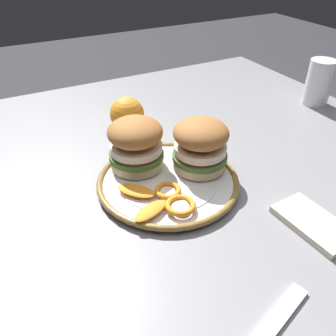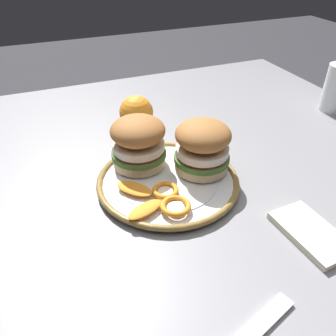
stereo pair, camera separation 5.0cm
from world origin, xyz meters
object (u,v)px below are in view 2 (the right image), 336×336
Objects in this scene: sandwich_half_right at (204,145)px; whole_orange at (136,113)px; dining_table at (191,201)px; drinking_glass at (336,91)px; sandwich_half_left at (138,141)px; dinner_plate at (168,181)px.

whole_orange is (0.06, -0.24, -0.03)m from sandwich_half_right.
drinking_glass is at bearing -167.67° from dining_table.
sandwich_half_left reaches higher than dining_table.
dining_table is 4.05× the size of dinner_plate.
sandwich_half_right is (-0.11, 0.06, 0.00)m from sandwich_half_left.
drinking_glass is (-0.46, -0.14, -0.02)m from sandwich_half_right.
sandwich_half_left is 0.58m from drinking_glass.
whole_orange is at bearing -106.39° from sandwich_half_left.
dinner_plate is at bearing 28.81° from dining_table.
dinner_plate is at bearing 14.76° from drinking_glass.
dinner_plate is 3.31× the size of whole_orange.
dining_table is 0.20m from sandwich_half_left.
sandwich_half_left is (0.11, -0.03, 0.16)m from dining_table.
dining_table is 13.40× the size of whole_orange.
dining_table is at bearing 12.33° from drinking_glass.
dinner_plate is 1.91× the size of sandwich_half_right.
drinking_glass is 1.49× the size of whole_orange.
whole_orange reaches higher than dining_table.
dinner_plate is 0.56m from drinking_glass.
dinner_plate is 1.89× the size of sandwich_half_left.
drinking_glass is at bearing -172.61° from sandwich_half_left.
whole_orange is at bearing -76.25° from sandwich_half_right.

